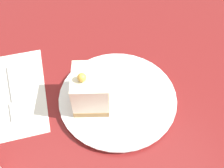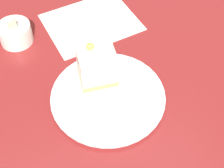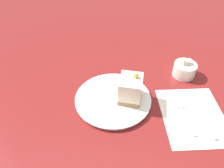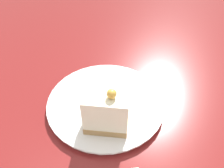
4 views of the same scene
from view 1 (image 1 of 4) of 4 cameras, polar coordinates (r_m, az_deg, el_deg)
ground_plane at (r=0.56m, az=0.06°, el=-1.02°), size 4.00×4.00×0.00m
plate at (r=0.54m, az=1.29°, el=-3.07°), size 0.25×0.25×0.01m
cake_slice at (r=0.50m, az=-4.88°, el=-1.15°), size 0.08×0.08×0.10m
napkin at (r=0.60m, az=-24.04°, el=-2.24°), size 0.23×0.27×0.00m
fork at (r=0.58m, az=-21.55°, el=-2.63°), size 0.06×0.15×0.00m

